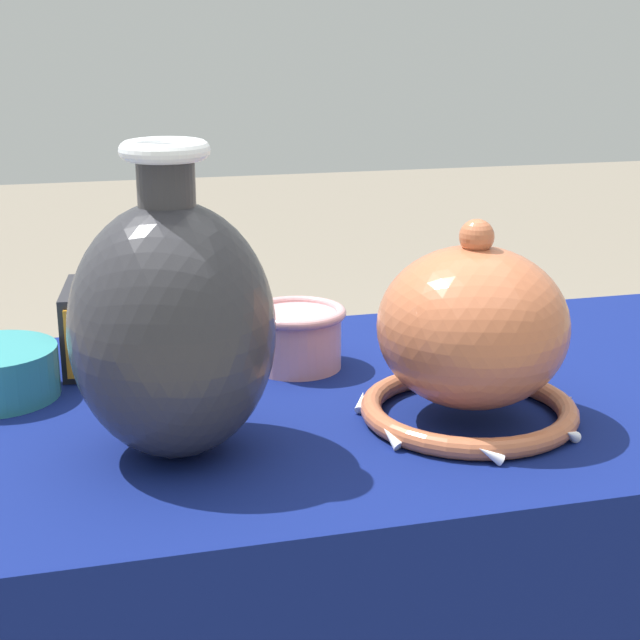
# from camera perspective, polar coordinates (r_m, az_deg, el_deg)

# --- Properties ---
(display_table) EXTENTS (1.25, 0.60, 0.79)m
(display_table) POSITION_cam_1_polar(r_m,az_deg,el_deg) (1.11, -0.57, -9.29)
(display_table) COLOR olive
(display_table) RESTS_ON ground_plane
(vase_tall_bulbous) EXTENTS (0.19, 0.19, 0.30)m
(vase_tall_bulbous) POSITION_cam_1_polar(r_m,az_deg,el_deg) (0.92, -8.58, -0.37)
(vase_tall_bulbous) COLOR #2D2D33
(vase_tall_bulbous) RESTS_ON display_table
(vase_dome_bell) EXTENTS (0.23, 0.24, 0.21)m
(vase_dome_bell) POSITION_cam_1_polar(r_m,az_deg,el_deg) (1.01, 8.83, -1.10)
(vase_dome_bell) COLOR #BC6642
(vase_dome_bell) RESTS_ON display_table
(mosaic_tile_box) EXTENTS (0.13, 0.15, 0.10)m
(mosaic_tile_box) POSITION_cam_1_polar(r_m,az_deg,el_deg) (1.20, -11.96, -0.34)
(mosaic_tile_box) COLOR #232328
(mosaic_tile_box) RESTS_ON display_table
(cup_wide_rose) EXTENTS (0.12, 0.12, 0.07)m
(cup_wide_rose) POSITION_cam_1_polar(r_m,az_deg,el_deg) (1.17, -1.37, -0.88)
(cup_wide_rose) COLOR #D19399
(cup_wide_rose) RESTS_ON display_table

